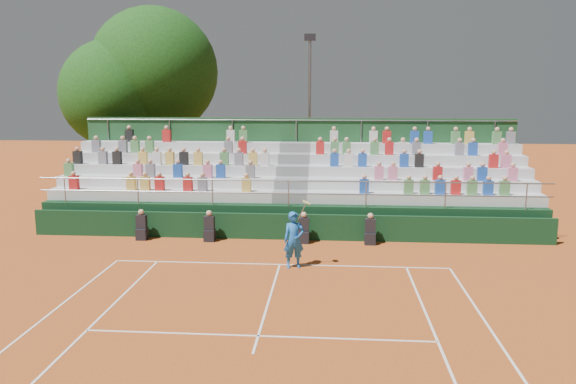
# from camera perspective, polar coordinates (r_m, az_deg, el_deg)

# --- Properties ---
(ground) EXTENTS (90.00, 90.00, 0.00)m
(ground) POSITION_cam_1_polar(r_m,az_deg,el_deg) (18.58, -0.84, -7.39)
(ground) COLOR #AD4E1C
(ground) RESTS_ON ground
(courtside_wall) EXTENTS (20.00, 0.15, 1.00)m
(courtside_wall) POSITION_cam_1_polar(r_m,az_deg,el_deg) (21.52, -0.06, -3.55)
(courtside_wall) COLOR black
(courtside_wall) RESTS_ON ground
(line_officials) EXTENTS (9.08, 0.40, 1.19)m
(line_officials) POSITION_cam_1_polar(r_m,az_deg,el_deg) (21.21, -3.35, -3.83)
(line_officials) COLOR black
(line_officials) RESTS_ON ground
(grandstand) EXTENTS (20.00, 5.20, 4.40)m
(grandstand) POSITION_cam_1_polar(r_m,az_deg,el_deg) (24.55, 0.55, -0.45)
(grandstand) COLOR black
(grandstand) RESTS_ON ground
(tennis_player) EXTENTS (0.91, 0.59, 2.22)m
(tennis_player) POSITION_cam_1_polar(r_m,az_deg,el_deg) (18.03, 0.61, -4.88)
(tennis_player) COLOR blue
(tennis_player) RESTS_ON ground
(tree_west) EXTENTS (5.80, 5.80, 8.40)m
(tree_west) POSITION_cam_1_polar(r_m,az_deg,el_deg) (32.03, -17.17, 9.51)
(tree_west) COLOR #372614
(tree_west) RESTS_ON ground
(tree_east) EXTENTS (7.00, 7.00, 10.19)m
(tree_east) POSITION_cam_1_polar(r_m,az_deg,el_deg) (32.52, -13.44, 11.79)
(tree_east) COLOR #372614
(tree_east) RESTS_ON ground
(floodlight_mast) EXTENTS (0.60, 0.25, 8.62)m
(floodlight_mast) POSITION_cam_1_polar(r_m,az_deg,el_deg) (30.76, 2.21, 9.03)
(floodlight_mast) COLOR gray
(floodlight_mast) RESTS_ON ground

